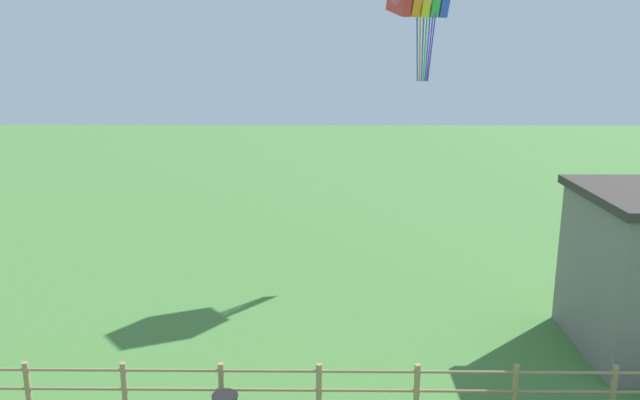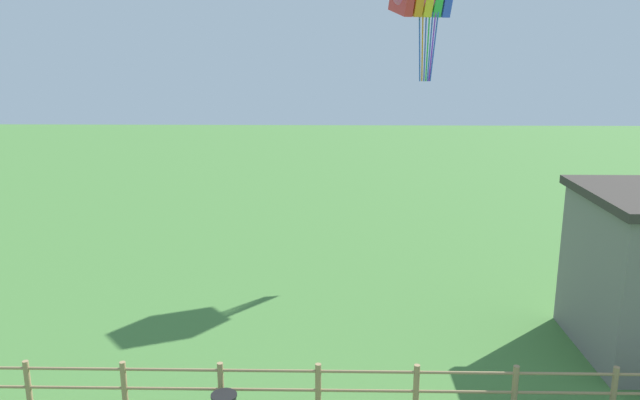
# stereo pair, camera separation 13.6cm
# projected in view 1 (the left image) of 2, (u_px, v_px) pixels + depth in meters

# --- Properties ---
(wooden_fence) EXTENTS (18.13, 0.14, 1.21)m
(wooden_fence) POSITION_uv_depth(u_px,v_px,m) (319.00, 385.00, 14.31)
(wooden_fence) COLOR #9E7F56
(wooden_fence) RESTS_ON ground_plane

